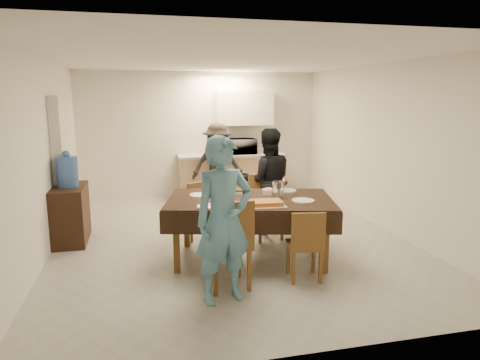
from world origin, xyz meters
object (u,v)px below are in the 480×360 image
at_px(dining_table, 250,201).
at_px(wine_bottle, 245,187).
at_px(person_far, 268,181).
at_px(water_jug, 67,171).
at_px(microwave, 242,146).
at_px(person_near, 224,220).
at_px(person_kitchen, 218,164).
at_px(console, 71,214).
at_px(water_pitcher, 278,190).
at_px(savoury_tart, 266,203).

xyz_separation_m(dining_table, wine_bottle, (-0.05, 0.05, 0.18)).
bearing_deg(person_far, water_jug, 3.50).
height_order(microwave, person_near, person_near).
bearing_deg(microwave, water_jug, 36.09).
distance_m(wine_bottle, person_kitchen, 3.03).
bearing_deg(wine_bottle, person_far, 59.04).
relative_size(console, person_kitchen, 0.56).
xyz_separation_m(console, microwave, (3.10, 2.26, 0.66)).
bearing_deg(microwave, wine_bottle, 77.23).
distance_m(microwave, person_kitchen, 0.80).
relative_size(dining_table, person_kitchen, 1.45).
relative_size(console, person_near, 0.52).
height_order(water_pitcher, person_near, person_near).
distance_m(water_pitcher, person_far, 1.12).
xyz_separation_m(console, person_far, (2.91, -0.21, 0.40)).
relative_size(console, water_pitcher, 4.12).
bearing_deg(microwave, water_pitcher, 83.83).
bearing_deg(water_pitcher, dining_table, 171.87).
distance_m(water_pitcher, person_near, 1.35).
xyz_separation_m(wine_bottle, person_near, (-0.50, -1.10, -0.10)).
xyz_separation_m(dining_table, person_near, (-0.55, -1.05, 0.08)).
distance_m(savoury_tart, person_kitchen, 3.45).
relative_size(wine_bottle, person_kitchen, 0.18).
bearing_deg(person_far, person_kitchen, -70.90).
bearing_deg(wine_bottle, person_kitchen, 86.38).
relative_size(dining_table, water_jug, 5.26).
bearing_deg(wine_bottle, microwave, 77.23).
height_order(wine_bottle, person_kitchen, person_kitchen).
bearing_deg(microwave, savoury_tart, 80.74).
relative_size(water_pitcher, savoury_tart, 0.49).
bearing_deg(dining_table, savoury_tart, -61.43).
distance_m(water_jug, person_far, 2.93).
bearing_deg(person_near, savoury_tart, 31.76).
distance_m(water_jug, water_pitcher, 3.01).
height_order(person_far, person_kitchen, person_far).
relative_size(person_far, person_kitchen, 1.02).
relative_size(water_jug, savoury_tart, 1.01).
height_order(water_jug, person_far, person_far).
xyz_separation_m(microwave, person_near, (-1.29, -4.57, -0.21)).
height_order(dining_table, savoury_tart, savoury_tart).
bearing_deg(person_near, water_jug, 113.99).
distance_m(console, person_kitchen, 3.11).
distance_m(dining_table, water_pitcher, 0.38).
bearing_deg(person_near, dining_table, 48.25).
height_order(savoury_tart, microwave, microwave).
bearing_deg(savoury_tart, person_near, -134.13).
distance_m(water_jug, person_kitchen, 3.10).
bearing_deg(console, microwave, 36.09).
xyz_separation_m(wine_bottle, microwave, (0.79, 3.47, 0.12)).
bearing_deg(person_kitchen, water_jug, -144.16).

